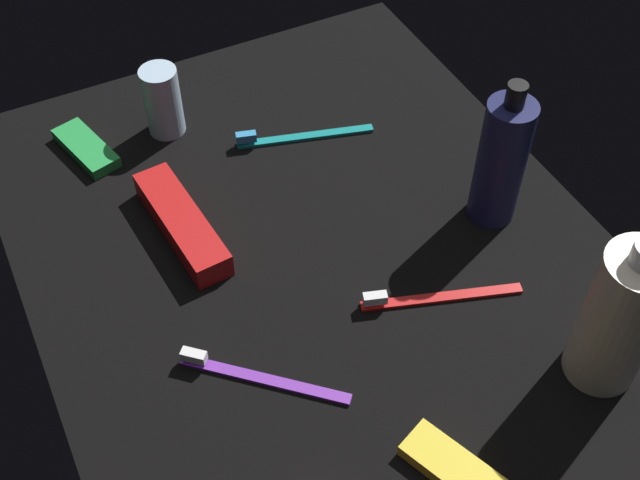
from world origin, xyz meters
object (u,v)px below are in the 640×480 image
object	(u,v)px
deodorant_stick	(163,101)
toothbrush_red	(432,297)
snack_bar_yellow	(455,469)
lotion_bottle	(501,161)
toothpaste_box_red	(182,223)
bodywash_bottle	(620,318)
toothbrush_purple	(254,375)
snack_bar_green	(86,148)
toothbrush_teal	(297,135)

from	to	relation	value
deodorant_stick	toothbrush_red	bearing A→B (deg)	-157.73
snack_bar_yellow	lotion_bottle	bearing A→B (deg)	-62.24
toothpaste_box_red	snack_bar_yellow	world-z (taller)	toothpaste_box_red
bodywash_bottle	toothpaste_box_red	distance (cm)	48.72
deodorant_stick	toothbrush_purple	bearing A→B (deg)	172.73
bodywash_bottle	toothbrush_purple	distance (cm)	36.11
bodywash_bottle	snack_bar_green	world-z (taller)	bodywash_bottle
lotion_bottle	toothbrush_teal	world-z (taller)	lotion_bottle
bodywash_bottle	toothbrush_red	size ratio (longest dim) A/B	1.09
bodywash_bottle	toothbrush_purple	world-z (taller)	bodywash_bottle
lotion_bottle	snack_bar_yellow	size ratio (longest dim) A/B	1.84
toothbrush_purple	toothpaste_box_red	world-z (taller)	toothpaste_box_red
bodywash_bottle	toothbrush_teal	distance (cm)	47.67
bodywash_bottle	toothbrush_red	world-z (taller)	bodywash_bottle
lotion_bottle	deodorant_stick	bearing A→B (deg)	42.96
lotion_bottle	toothbrush_teal	xyz separation A→B (cm)	(22.23, 15.00, -7.83)
toothpaste_box_red	lotion_bottle	bearing A→B (deg)	-116.36
snack_bar_yellow	toothpaste_box_red	bearing A→B (deg)	-5.48
deodorant_stick	toothbrush_purple	distance (cm)	40.59
bodywash_bottle	snack_bar_green	bearing A→B (deg)	34.35
toothbrush_purple	snack_bar_green	bearing A→B (deg)	7.95
bodywash_bottle	toothpaste_box_red	bearing A→B (deg)	40.73
deodorant_stick	toothpaste_box_red	distance (cm)	18.98
snack_bar_green	toothbrush_red	bearing A→B (deg)	-160.79
lotion_bottle	snack_bar_yellow	world-z (taller)	lotion_bottle
toothpaste_box_red	snack_bar_green	size ratio (longest dim) A/B	1.69
lotion_bottle	toothbrush_red	world-z (taller)	lotion_bottle
toothpaste_box_red	snack_bar_yellow	distance (cm)	41.49
toothbrush_teal	bodywash_bottle	bearing A→B (deg)	-164.61
lotion_bottle	toothbrush_teal	bearing A→B (deg)	34.01
toothbrush_purple	toothbrush_red	size ratio (longest dim) A/B	0.81
deodorant_stick	toothbrush_purple	size ratio (longest dim) A/B	0.67
toothbrush_purple	toothbrush_red	xyz separation A→B (cm)	(0.37, -21.36, 0.00)
lotion_bottle	bodywash_bottle	bearing A→B (deg)	173.75
snack_bar_green	deodorant_stick	bearing A→B (deg)	-107.04
deodorant_stick	snack_bar_yellow	size ratio (longest dim) A/B	0.91
bodywash_bottle	toothpaste_box_red	world-z (taller)	bodywash_bottle
lotion_bottle	toothbrush_purple	xyz separation A→B (cm)	(-8.44, 34.54, -7.83)
bodywash_bottle	deodorant_stick	size ratio (longest dim) A/B	2.00
toothbrush_teal	toothbrush_purple	bearing A→B (deg)	147.50
bodywash_bottle	snack_bar_yellow	xyz separation A→B (cm)	(-3.18, 19.46, -7.90)
toothbrush_red	snack_bar_green	distance (cm)	48.36
deodorant_stick	toothbrush_red	world-z (taller)	deodorant_stick
deodorant_stick	toothbrush_teal	distance (cm)	17.70
lotion_bottle	toothbrush_red	size ratio (longest dim) A/B	1.10
toothbrush_red	toothpaste_box_red	world-z (taller)	toothpaste_box_red
lotion_bottle	toothpaste_box_red	world-z (taller)	lotion_bottle
toothbrush_purple	toothbrush_red	distance (cm)	21.36
lotion_bottle	bodywash_bottle	size ratio (longest dim) A/B	1.01
toothbrush_red	snack_bar_yellow	distance (cm)	20.20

